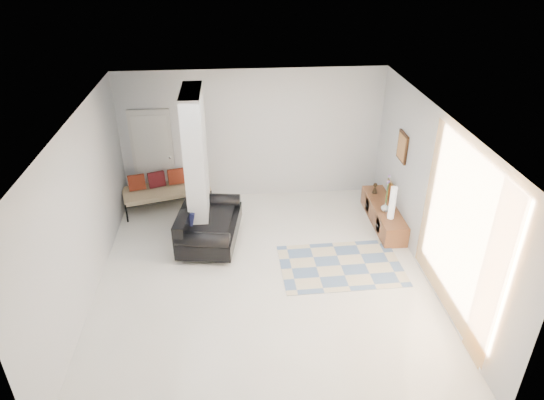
{
  "coord_description": "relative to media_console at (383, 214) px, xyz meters",
  "views": [
    {
      "loc": [
        -0.41,
        -6.57,
        5.14
      ],
      "look_at": [
        0.2,
        0.6,
        1.16
      ],
      "focal_mm": 32.0,
      "sensor_mm": 36.0,
      "label": 1
    }
  ],
  "objects": [
    {
      "name": "floor",
      "position": [
        -2.52,
        -1.54,
        -0.2
      ],
      "size": [
        6.0,
        6.0,
        0.0
      ],
      "primitive_type": "plane",
      "color": "silver",
      "rests_on": "ground"
    },
    {
      "name": "daybed",
      "position": [
        -4.41,
        1.08,
        0.21
      ],
      "size": [
        1.91,
        1.19,
        0.77
      ],
      "rotation": [
        0.0,
        0.0,
        0.27
      ],
      "color": "black",
      "rests_on": "floor"
    },
    {
      "name": "curtain",
      "position": [
        0.15,
        -2.69,
        1.25
      ],
      "size": [
        0.0,
        2.55,
        2.55
      ],
      "primitive_type": "plane",
      "rotation": [
        1.57,
        0.0,
        1.57
      ],
      "color": "#FFAC43",
      "rests_on": "wall_right"
    },
    {
      "name": "cylinder_lamp",
      "position": [
        -0.02,
        -0.46,
        0.52
      ],
      "size": [
        0.12,
        0.12,
        0.65
      ],
      "primitive_type": "cylinder",
      "color": "white",
      "rests_on": "media_console"
    },
    {
      "name": "partition_column",
      "position": [
        -3.62,
        0.06,
        1.2
      ],
      "size": [
        0.35,
        1.2,
        2.8
      ],
      "primitive_type": "cube",
      "color": "#B1B6B9",
      "rests_on": "floor"
    },
    {
      "name": "ceiling",
      "position": [
        -2.52,
        -1.54,
        2.6
      ],
      "size": [
        6.0,
        6.0,
        0.0
      ],
      "primitive_type": "plane",
      "rotation": [
        3.14,
        0.0,
        0.0
      ],
      "color": "white",
      "rests_on": "wall_back"
    },
    {
      "name": "media_console",
      "position": [
        0.0,
        0.0,
        0.0
      ],
      "size": [
        0.45,
        1.79,
        0.8
      ],
      "color": "brown",
      "rests_on": "floor"
    },
    {
      "name": "vase",
      "position": [
        -0.05,
        -0.19,
        0.28
      ],
      "size": [
        0.16,
        0.16,
        0.17
      ],
      "primitive_type": "imported",
      "rotation": [
        0.0,
        0.0,
        -0.01
      ],
      "color": "silver",
      "rests_on": "media_console"
    },
    {
      "name": "loveseat",
      "position": [
        -3.49,
        -0.33,
        0.15
      ],
      "size": [
        1.23,
        1.82,
        0.76
      ],
      "rotation": [
        0.0,
        0.0,
        -0.15
      ],
      "color": "silver",
      "rests_on": "floor"
    },
    {
      "name": "wall_left",
      "position": [
        -5.27,
        -1.54,
        1.2
      ],
      "size": [
        0.0,
        6.0,
        6.0
      ],
      "primitive_type": "plane",
      "rotation": [
        1.57,
        0.0,
        1.57
      ],
      "color": "silver",
      "rests_on": "ground"
    },
    {
      "name": "bronze_figurine",
      "position": [
        -0.05,
        0.55,
        0.31
      ],
      "size": [
        0.12,
        0.12,
        0.23
      ],
      "primitive_type": null,
      "rotation": [
        0.0,
        0.0,
        -0.11
      ],
      "color": "black",
      "rests_on": "media_console"
    },
    {
      "name": "wall_right",
      "position": [
        0.23,
        -1.54,
        1.2
      ],
      "size": [
        0.0,
        6.0,
        6.0
      ],
      "primitive_type": "plane",
      "rotation": [
        1.57,
        0.0,
        -1.57
      ],
      "color": "silver",
      "rests_on": "ground"
    },
    {
      "name": "wall_art",
      "position": [
        0.2,
        -0.0,
        1.45
      ],
      "size": [
        0.04,
        0.45,
        0.55
      ],
      "primitive_type": "cube",
      "color": "#371E0F",
      "rests_on": "wall_right"
    },
    {
      "name": "area_rug",
      "position": [
        -1.13,
        -1.34,
        -0.2
      ],
      "size": [
        2.15,
        1.46,
        0.01
      ],
      "primitive_type": "cube",
      "rotation": [
        0.0,
        0.0,
        0.02
      ],
      "color": "beige",
      "rests_on": "floor"
    },
    {
      "name": "wall_back",
      "position": [
        -2.52,
        1.46,
        1.2
      ],
      "size": [
        6.0,
        0.0,
        6.0
      ],
      "primitive_type": "plane",
      "rotation": [
        1.57,
        0.0,
        0.0
      ],
      "color": "silver",
      "rests_on": "ground"
    },
    {
      "name": "hallway_door",
      "position": [
        -4.62,
        1.42,
        0.82
      ],
      "size": [
        0.85,
        0.06,
        2.04
      ],
      "primitive_type": "cube",
      "color": "beige",
      "rests_on": "floor"
    },
    {
      "name": "wall_front",
      "position": [
        -2.52,
        -4.54,
        1.2
      ],
      "size": [
        6.0,
        0.0,
        6.0
      ],
      "primitive_type": "plane",
      "rotation": [
        -1.57,
        0.0,
        0.0
      ],
      "color": "silver",
      "rests_on": "ground"
    }
  ]
}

